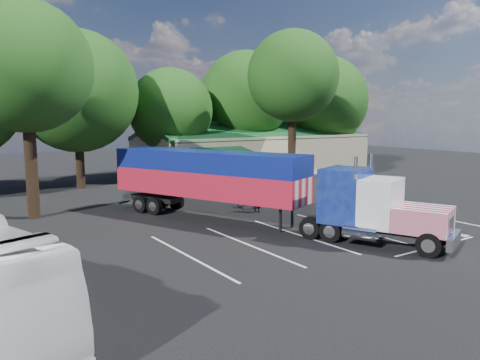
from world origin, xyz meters
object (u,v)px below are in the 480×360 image
semi_truck (245,182)px  woman (258,198)px  silver_sedan (248,175)px  bicycle (248,201)px

semi_truck → woman: 3.62m
semi_truck → silver_sedan: (9.85, 13.89, -1.76)m
woman → silver_sedan: size_ratio=0.48×
woman → bicycle: woman is taller
woman → bicycle: size_ratio=0.97×
semi_truck → bicycle: size_ratio=10.50×
semi_truck → woman: (2.47, 2.19, -1.48)m
semi_truck → woman: size_ratio=10.85×
semi_truck → woman: semi_truck is taller
silver_sedan → semi_truck: bearing=155.7°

